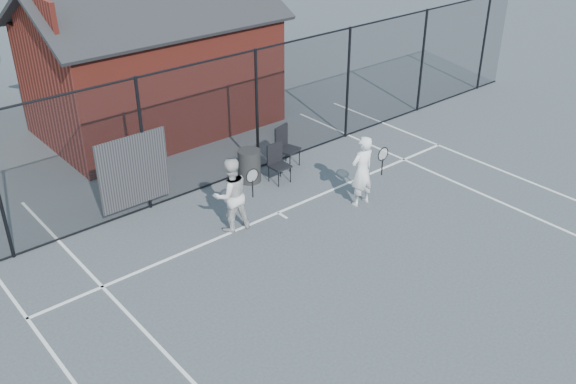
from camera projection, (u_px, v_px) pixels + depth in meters
ground at (380, 276)px, 11.91m from camera, size 80.00×80.00×0.00m
court_lines at (436, 311)px, 11.02m from camera, size 11.02×18.00×0.01m
fence at (211, 127)px, 14.40m from camera, size 22.04×3.00×3.00m
clubhouse at (153, 70)px, 17.46m from camera, size 6.50×4.36×4.19m
player_front at (362, 171)px, 13.89m from camera, size 0.73×0.55×1.63m
player_back at (231, 195)px, 13.00m from camera, size 0.91×0.74×1.59m
chair_left at (280, 164)px, 14.98m from camera, size 0.44×0.46×0.91m
chair_right at (288, 148)px, 15.67m from camera, size 0.60×0.61×1.01m
waste_bin at (249, 166)px, 15.06m from camera, size 0.65×0.65×0.79m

